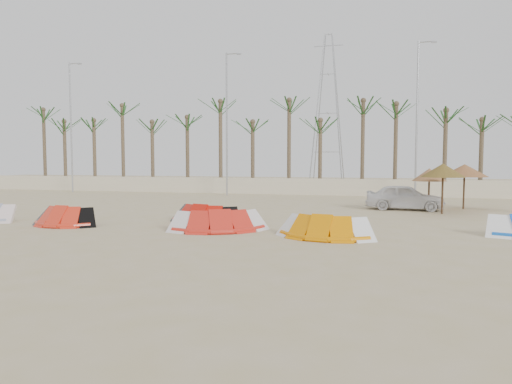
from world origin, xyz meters
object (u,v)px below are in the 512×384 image
(parasol_left, at_px, (429,175))
(parasol_mid, at_px, (443,170))
(parasol_right, at_px, (464,171))
(kite_orange, at_px, (325,225))
(kite_red_right, at_px, (221,219))
(car, at_px, (405,197))
(kite_red_left, at_px, (68,215))
(kite_red_mid, at_px, (206,213))

(parasol_left, distance_m, parasol_mid, 2.10)
(parasol_mid, bearing_deg, parasol_right, 61.59)
(kite_orange, bearing_deg, parasol_mid, 59.37)
(kite_red_right, height_order, kite_orange, same)
(car, bearing_deg, kite_red_right, 147.04)
(kite_red_right, bearing_deg, kite_orange, -9.13)
(kite_red_left, height_order, kite_orange, same)
(kite_red_right, bearing_deg, car, 51.62)
(kite_red_left, distance_m, kite_orange, 10.85)
(kite_red_right, bearing_deg, parasol_mid, 40.56)
(kite_red_mid, distance_m, parasol_right, 15.03)
(parasol_mid, bearing_deg, car, 137.70)
(kite_red_left, bearing_deg, parasol_right, 32.42)
(parasol_left, bearing_deg, kite_red_left, -146.30)
(kite_red_left, xyz_separation_m, kite_red_right, (6.71, 0.42, 0.01))
(parasol_mid, relative_size, car, 0.62)
(parasol_mid, distance_m, parasol_right, 3.15)
(kite_orange, bearing_deg, kite_red_mid, 156.24)
(kite_red_left, xyz_separation_m, kite_red_mid, (5.42, 2.14, 0.00))
(kite_red_right, relative_size, kite_orange, 1.15)
(kite_orange, height_order, parasol_mid, parasol_mid)
(kite_red_left, relative_size, parasol_left, 1.29)
(parasol_left, height_order, car, parasol_left)
(parasol_left, xyz_separation_m, car, (-1.29, -0.48, -1.23))
(parasol_left, xyz_separation_m, parasol_right, (1.92, 0.73, 0.23))
(parasol_mid, relative_size, parasol_right, 1.02)
(parasol_right, bearing_deg, parasol_left, -159.26)
(kite_orange, bearing_deg, kite_red_left, 178.69)
(kite_red_left, relative_size, kite_orange, 0.82)
(kite_orange, bearing_deg, car, 71.74)
(kite_orange, xyz_separation_m, parasol_left, (4.62, 10.57, 1.52))
(kite_red_right, xyz_separation_m, kite_orange, (4.14, -0.67, -0.00))
(parasol_mid, bearing_deg, kite_red_right, -139.44)
(kite_red_right, distance_m, car, 12.03)
(kite_red_mid, xyz_separation_m, kite_orange, (5.43, -2.39, -0.00))
(kite_orange, xyz_separation_m, parasol_mid, (5.05, 8.53, 1.81))
(parasol_right, bearing_deg, kite_orange, -120.09)
(parasol_mid, bearing_deg, kite_red_mid, -149.65)
(kite_orange, relative_size, parasol_mid, 1.39)
(kite_red_mid, height_order, kite_red_right, same)
(kite_red_mid, relative_size, kite_orange, 1.02)
(parasol_left, bearing_deg, kite_red_mid, -140.89)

